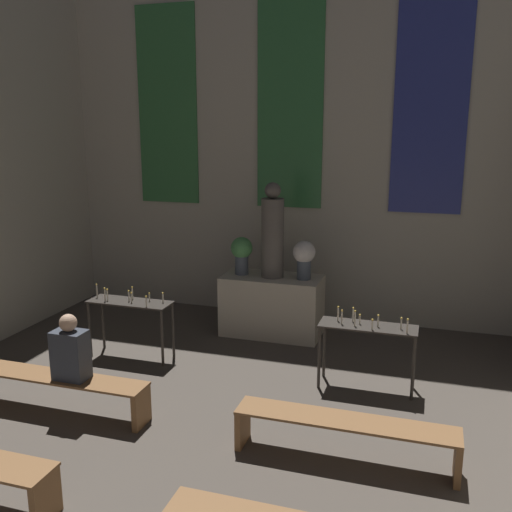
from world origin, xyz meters
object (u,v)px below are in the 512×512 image
(flower_vase_right, at_px, (304,256))
(person_seated, at_px, (70,351))
(pew_back_left, at_px, (58,385))
(pew_back_right, at_px, (345,430))
(altar, at_px, (272,305))
(flower_vase_left, at_px, (242,252))
(statue, at_px, (273,234))
(candle_rack_left, at_px, (130,310))
(candle_rack_right, at_px, (368,335))

(flower_vase_right, distance_m, person_seated, 3.57)
(pew_back_left, relative_size, pew_back_right, 1.00)
(altar, height_order, flower_vase_left, flower_vase_left)
(pew_back_right, bearing_deg, statue, 117.37)
(candle_rack_left, relative_size, pew_back_right, 0.55)
(candle_rack_right, xyz_separation_m, pew_back_left, (-3.13, -1.60, -0.35))
(candle_rack_left, xyz_separation_m, pew_back_right, (3.13, -1.60, -0.35))
(candle_rack_left, bearing_deg, pew_back_right, -27.06)
(altar, height_order, person_seated, person_seated)
(altar, bearing_deg, candle_rack_right, -42.02)
(pew_back_left, xyz_separation_m, pew_back_right, (3.12, 0.00, 0.00))
(statue, height_order, candle_rack_right, statue)
(pew_back_left, relative_size, person_seated, 2.86)
(candle_rack_right, bearing_deg, pew_back_right, -90.31)
(flower_vase_right, bearing_deg, statue, 180.00)
(flower_vase_right, height_order, candle_rack_left, flower_vase_right)
(flower_vase_left, bearing_deg, candle_rack_left, -127.82)
(statue, bearing_deg, pew_back_right, -62.63)
(altar, xyz_separation_m, statue, (0.00, 0.00, 1.09))
(flower_vase_left, xyz_separation_m, pew_back_left, (-1.08, -3.01, -0.92))
(candle_rack_left, relative_size, person_seated, 1.58)
(flower_vase_left, bearing_deg, flower_vase_right, 0.00)
(candle_rack_left, bearing_deg, flower_vase_right, 34.61)
(statue, distance_m, candle_rack_right, 2.28)
(candle_rack_right, relative_size, person_seated, 1.58)
(person_seated, bearing_deg, altar, 65.48)
(statue, distance_m, candle_rack_left, 2.29)
(flower_vase_right, xyz_separation_m, candle_rack_right, (1.09, -1.41, -0.57))
(flower_vase_right, height_order, pew_back_right, flower_vase_right)
(flower_vase_right, bearing_deg, candle_rack_right, -52.28)
(flower_vase_right, distance_m, pew_back_left, 3.75)
(flower_vase_right, relative_size, candle_rack_left, 0.50)
(statue, relative_size, flower_vase_right, 2.46)
(candle_rack_right, bearing_deg, statue, 137.98)
(flower_vase_left, bearing_deg, altar, 0.00)
(altar, xyz_separation_m, pew_back_right, (1.56, -3.01, -0.13))
(candle_rack_left, distance_m, person_seated, 1.61)
(person_seated, bearing_deg, flower_vase_left, 73.38)
(altar, xyz_separation_m, pew_back_left, (-1.56, -3.01, -0.13))
(flower_vase_right, bearing_deg, person_seated, -121.55)
(candle_rack_right, bearing_deg, person_seated, -151.48)
(candle_rack_left, bearing_deg, pew_back_left, -89.57)
(statue, height_order, candle_rack_left, statue)
(pew_back_left, bearing_deg, candle_rack_left, 90.43)
(candle_rack_right, bearing_deg, candle_rack_left, 179.98)
(person_seated, bearing_deg, statue, 65.48)
(candle_rack_right, distance_m, pew_back_left, 3.53)
(altar, relative_size, flower_vase_left, 2.59)
(pew_back_right, height_order, person_seated, person_seated)
(flower_vase_left, xyz_separation_m, candle_rack_left, (-1.10, -1.41, -0.57))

